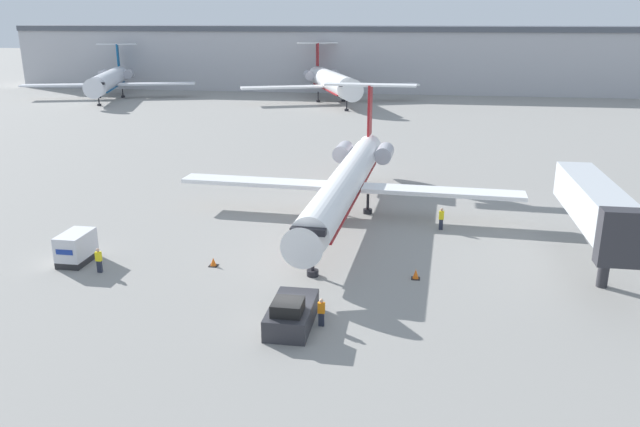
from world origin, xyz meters
The scene contains 13 objects.
ground_plane centered at (0.00, 0.00, 0.00)m, with size 600.00×600.00×0.00m, color gray.
terminal_building centered at (0.00, 120.00, 7.38)m, with size 180.00×16.80×14.70m.
airplane_main centered at (0.81, 21.07, 3.17)m, with size 30.10×32.77×9.93m.
pushback_tug centered at (0.17, 0.03, 0.73)m, with size 2.36×4.76×1.94m.
luggage_cart centered at (-16.76, 6.90, 1.10)m, with size 1.76×3.02×2.20m.
worker_near_tug centered at (1.84, 0.20, 0.86)m, with size 0.40×0.24×1.66m.
worker_by_wing centered at (8.91, 18.24, 0.97)m, with size 0.40×0.26×1.84m.
worker_on_apron centered at (-14.30, 5.45, 0.91)m, with size 0.40×0.24×1.74m.
traffic_cone_left centered at (-7.01, 7.77, 0.29)m, with size 0.60×0.60×0.60m.
traffic_cone_right centered at (7.01, 7.74, 0.32)m, with size 0.58×0.58×0.67m.
airplane_parked_far_left centered at (-59.07, 95.22, 3.73)m, with size 35.33×32.08×10.77m.
airplane_parked_far_right centered at (-11.05, 95.78, 4.13)m, with size 35.51×32.55×11.29m.
jet_bridge centered at (18.92, 11.51, 4.46)m, with size 3.20×14.83×6.19m.
Camera 1 is at (6.76, -31.07, 16.65)m, focal length 35.00 mm.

